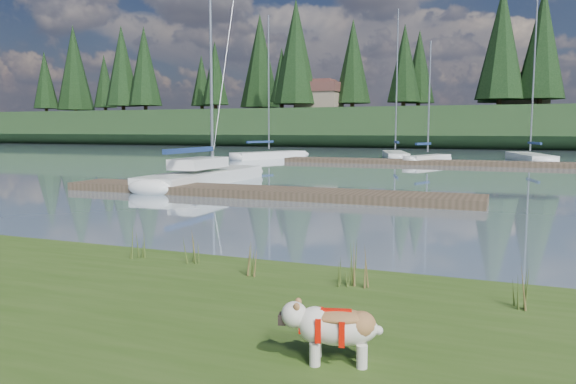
% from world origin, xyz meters
% --- Properties ---
extents(ground, '(200.00, 200.00, 0.00)m').
position_xyz_m(ground, '(0.00, 30.00, 0.00)').
color(ground, gray).
rests_on(ground, ground).
extents(ridge, '(200.00, 20.00, 5.00)m').
position_xyz_m(ridge, '(0.00, 73.00, 2.50)').
color(ridge, '#1C3319').
rests_on(ridge, ground).
extents(bulldog, '(0.94, 0.51, 0.55)m').
position_xyz_m(bulldog, '(3.20, -4.93, 0.69)').
color(bulldog, silver).
rests_on(bulldog, bank).
extents(sailboat_main, '(2.13, 9.78, 13.92)m').
position_xyz_m(sailboat_main, '(-8.21, 13.08, 0.42)').
color(sailboat_main, white).
rests_on(sailboat_main, ground).
extents(dock_near, '(16.00, 2.00, 0.30)m').
position_xyz_m(dock_near, '(-4.00, 9.00, 0.15)').
color(dock_near, '#4C3D2C').
rests_on(dock_near, ground).
extents(dock_far, '(26.00, 2.20, 0.30)m').
position_xyz_m(dock_far, '(2.00, 30.00, 0.15)').
color(dock_far, '#4C3D2C').
rests_on(dock_far, ground).
extents(sailboat_bg_0, '(4.70, 8.03, 11.69)m').
position_xyz_m(sailboat_bg_0, '(-13.71, 33.56, 0.32)').
color(sailboat_bg_0, white).
rests_on(sailboat_bg_0, ground).
extents(sailboat_bg_1, '(3.76, 8.27, 12.12)m').
position_xyz_m(sailboat_bg_1, '(-4.42, 37.16, 0.33)').
color(sailboat_bg_1, white).
rests_on(sailboat_bg_1, ground).
extents(sailboat_bg_2, '(3.07, 5.65, 8.73)m').
position_xyz_m(sailboat_bg_2, '(-0.77, 32.02, 0.34)').
color(sailboat_bg_2, white).
rests_on(sailboat_bg_2, ground).
extents(sailboat_bg_3, '(3.81, 9.20, 13.15)m').
position_xyz_m(sailboat_bg_3, '(5.79, 37.66, 0.32)').
color(sailboat_bg_3, white).
rests_on(sailboat_bg_3, ground).
extents(weed_0, '(0.17, 0.14, 0.52)m').
position_xyz_m(weed_0, '(-0.01, -2.14, 0.57)').
color(weed_0, '#475B23').
rests_on(weed_0, bank).
extents(weed_1, '(0.17, 0.14, 0.56)m').
position_xyz_m(weed_1, '(1.23, -2.48, 0.58)').
color(weed_1, '#475B23').
rests_on(weed_1, bank).
extents(weed_2, '(0.17, 0.14, 0.74)m').
position_xyz_m(weed_2, '(2.77, -2.41, 0.66)').
color(weed_2, '#475B23').
rests_on(weed_2, bank).
extents(weed_3, '(0.17, 0.14, 0.53)m').
position_xyz_m(weed_3, '(-1.00, -2.16, 0.57)').
color(weed_3, '#475B23').
rests_on(weed_3, bank).
extents(weed_4, '(0.17, 0.14, 0.38)m').
position_xyz_m(weed_4, '(2.62, -2.55, 0.51)').
color(weed_4, '#475B23').
rests_on(weed_4, bank).
extents(weed_5, '(0.17, 0.14, 0.57)m').
position_xyz_m(weed_5, '(4.78, -2.65, 0.59)').
color(weed_5, '#475B23').
rests_on(weed_5, bank).
extents(mud_lip, '(60.00, 0.50, 0.14)m').
position_xyz_m(mud_lip, '(0.00, -1.60, 0.07)').
color(mud_lip, '#33281C').
rests_on(mud_lip, ground).
extents(conifer_0, '(5.72, 5.72, 14.15)m').
position_xyz_m(conifer_0, '(-55.00, 67.00, 12.64)').
color(conifer_0, '#382619').
rests_on(conifer_0, ridge).
extents(conifer_1, '(4.40, 4.40, 11.30)m').
position_xyz_m(conifer_1, '(-40.00, 71.00, 11.28)').
color(conifer_1, '#382619').
rests_on(conifer_1, ridge).
extents(conifer_2, '(6.60, 6.60, 16.05)m').
position_xyz_m(conifer_2, '(-25.00, 68.00, 13.54)').
color(conifer_2, '#382619').
rests_on(conifer_2, ridge).
extents(conifer_3, '(4.84, 4.84, 12.25)m').
position_xyz_m(conifer_3, '(-10.00, 72.00, 11.74)').
color(conifer_3, '#382619').
rests_on(conifer_3, ridge).
extents(conifer_4, '(6.16, 6.16, 15.10)m').
position_xyz_m(conifer_4, '(3.00, 66.00, 13.09)').
color(conifer_4, '#382619').
rests_on(conifer_4, ridge).
extents(house_0, '(6.30, 5.30, 4.65)m').
position_xyz_m(house_0, '(-22.00, 70.00, 7.31)').
color(house_0, gray).
rests_on(house_0, ridge).
extents(house_1, '(6.30, 5.30, 4.65)m').
position_xyz_m(house_1, '(6.00, 71.00, 7.31)').
color(house_1, gray).
rests_on(house_1, ridge).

